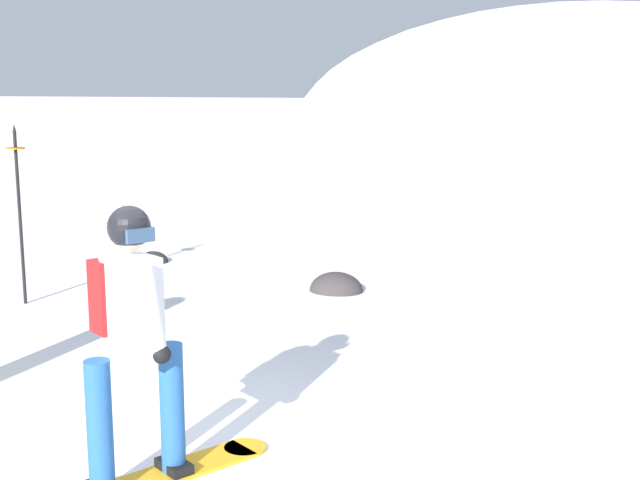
{
  "coord_description": "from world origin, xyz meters",
  "views": [
    {
      "loc": [
        2.51,
        -4.39,
        2.39
      ],
      "look_at": [
        -0.05,
        2.7,
        1.0
      ],
      "focal_mm": 47.17,
      "sensor_mm": 36.0,
      "label": 1
    }
  ],
  "objects_px": {
    "piste_marker_near": "(19,203)",
    "rock_mid": "(153,262)",
    "rock_dark": "(336,291)",
    "snowboarder_main": "(131,339)"
  },
  "relations": [
    {
      "from": "piste_marker_near",
      "to": "rock_mid",
      "type": "relative_size",
      "value": 4.71
    },
    {
      "from": "snowboarder_main",
      "to": "rock_dark",
      "type": "distance_m",
      "value": 5.13
    },
    {
      "from": "rock_dark",
      "to": "rock_mid",
      "type": "relative_size",
      "value": 1.52
    },
    {
      "from": "snowboarder_main",
      "to": "piste_marker_near",
      "type": "relative_size",
      "value": 0.86
    },
    {
      "from": "piste_marker_near",
      "to": "rock_dark",
      "type": "xyz_separation_m",
      "value": [
        3.07,
        1.72,
        -1.13
      ]
    },
    {
      "from": "snowboarder_main",
      "to": "rock_mid",
      "type": "relative_size",
      "value": 4.07
    },
    {
      "from": "rock_mid",
      "to": "piste_marker_near",
      "type": "bearing_deg",
      "value": -94.05
    },
    {
      "from": "snowboarder_main",
      "to": "piste_marker_near",
      "type": "xyz_separation_m",
      "value": [
        -3.5,
        3.31,
        0.21
      ]
    },
    {
      "from": "snowboarder_main",
      "to": "rock_dark",
      "type": "height_order",
      "value": "snowboarder_main"
    },
    {
      "from": "piste_marker_near",
      "to": "rock_dark",
      "type": "bearing_deg",
      "value": 29.28
    }
  ]
}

